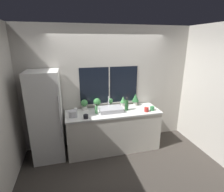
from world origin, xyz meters
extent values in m
plane|color=#38332D|center=(0.00, 0.00, 0.00)|extent=(14.00, 14.00, 0.00)
cube|color=#BCB7AD|center=(0.00, 0.71, 1.35)|extent=(8.00, 0.06, 2.70)
cube|color=black|center=(0.00, 0.68, 1.40)|extent=(1.33, 0.01, 0.83)
cube|color=#BCB7AD|center=(0.00, 0.67, 1.40)|extent=(0.02, 0.01, 0.83)
cube|color=#BCB7AD|center=(0.00, 0.67, 0.97)|extent=(1.39, 0.04, 0.03)
cube|color=#BCB7AD|center=(-1.95, 1.50, 1.35)|extent=(0.06, 7.00, 2.70)
cube|color=#BCB7AD|center=(1.95, 1.50, 1.35)|extent=(0.06, 7.00, 2.70)
cube|color=silver|center=(0.00, 0.32, 0.43)|extent=(2.01, 0.64, 0.87)
cube|color=silver|center=(0.00, 0.32, 0.89)|extent=(2.03, 0.67, 0.03)
cube|color=silver|center=(-1.37, 0.35, 0.92)|extent=(0.60, 0.61, 1.84)
cylinder|color=silver|center=(-1.10, 0.04, 1.01)|extent=(0.02, 0.02, 0.83)
cube|color=#ADADB2|center=(-0.05, 0.32, 0.95)|extent=(0.51, 0.33, 0.09)
cylinder|color=#B7B7BC|center=(-0.05, 0.52, 0.92)|extent=(0.04, 0.04, 0.03)
cylinder|color=#B7B7BC|center=(-0.05, 0.52, 1.07)|extent=(0.02, 0.02, 0.26)
cylinder|color=silver|center=(-0.59, 0.57, 0.95)|extent=(0.13, 0.13, 0.08)
sphere|color=#478E4C|center=(-0.59, 0.57, 1.06)|extent=(0.15, 0.15, 0.15)
cylinder|color=silver|center=(-0.31, 0.57, 0.94)|extent=(0.11, 0.11, 0.08)
sphere|color=#387A3D|center=(-0.31, 0.57, 1.07)|extent=(0.16, 0.16, 0.16)
cylinder|color=silver|center=(0.00, 0.57, 0.95)|extent=(0.09, 0.09, 0.10)
sphere|color=#478E4C|center=(0.00, 0.57, 1.06)|extent=(0.11, 0.11, 0.11)
cylinder|color=silver|center=(0.30, 0.57, 0.95)|extent=(0.11, 0.11, 0.09)
cone|color=#478E4C|center=(0.30, 0.57, 1.07)|extent=(0.13, 0.13, 0.14)
cylinder|color=silver|center=(0.61, 0.57, 0.95)|extent=(0.10, 0.10, 0.09)
cone|color=#2D6638|center=(0.61, 0.57, 1.09)|extent=(0.17, 0.17, 0.18)
cylinder|color=#519E5B|center=(-0.37, 0.31, 0.99)|extent=(0.06, 0.06, 0.16)
cylinder|color=black|center=(-0.37, 0.31, 1.09)|extent=(0.03, 0.03, 0.05)
cylinder|color=#235128|center=(0.30, 0.31, 1.02)|extent=(0.08, 0.08, 0.23)
cylinder|color=black|center=(0.30, 0.31, 1.17)|extent=(0.04, 0.04, 0.07)
cylinder|color=#38844C|center=(0.84, 0.17, 0.95)|extent=(0.09, 0.09, 0.09)
cylinder|color=white|center=(-0.79, 0.45, 0.95)|extent=(0.07, 0.07, 0.10)
cylinder|color=#B72D28|center=(0.69, 0.13, 0.95)|extent=(0.09, 0.09, 0.09)
cylinder|color=black|center=(-0.61, 0.10, 0.94)|extent=(0.09, 0.09, 0.08)
cylinder|color=#B2B2B7|center=(-0.85, 0.25, 0.97)|extent=(0.18, 0.18, 0.13)
cone|color=#B2B2B7|center=(-0.85, 0.25, 1.04)|extent=(0.15, 0.15, 0.01)
camera|label=1|loc=(-0.89, -3.07, 2.35)|focal=28.00mm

